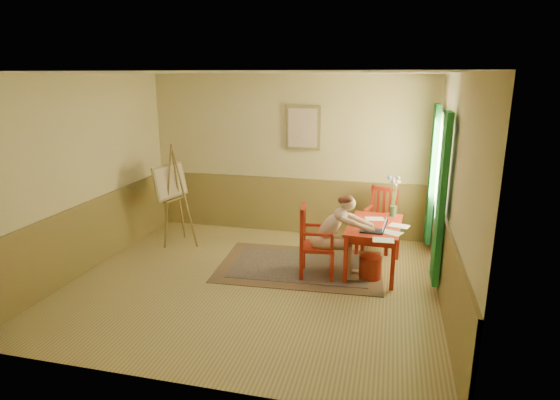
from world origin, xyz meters
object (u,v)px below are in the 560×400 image
(table, at_px, (374,230))
(easel, at_px, (172,185))
(chair_left, at_px, (314,241))
(chair_back, at_px, (381,219))
(figure, at_px, (336,232))
(laptop, at_px, (376,229))

(table, distance_m, easel, 3.38)
(chair_left, xyz_separation_m, chair_back, (0.88, 1.32, -0.01))
(chair_back, distance_m, figure, 1.42)
(chair_left, distance_m, figure, 0.33)
(laptop, height_order, easel, easel)
(figure, distance_m, easel, 2.94)
(chair_left, height_order, laptop, chair_left)
(table, bearing_deg, figure, -146.57)
(chair_back, bearing_deg, table, -93.76)
(table, bearing_deg, chair_back, 86.24)
(chair_left, relative_size, figure, 0.85)
(table, relative_size, chair_left, 1.21)
(chair_left, height_order, figure, figure)
(figure, distance_m, laptop, 0.55)
(chair_left, relative_size, easel, 0.60)
(table, distance_m, figure, 0.62)
(table, height_order, chair_left, chair_left)
(chair_back, xyz_separation_m, figure, (-0.58, -1.29, 0.16))
(chair_left, height_order, easel, easel)
(chair_back, height_order, figure, figure)
(figure, bearing_deg, table, 33.43)
(table, bearing_deg, chair_left, -155.83)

